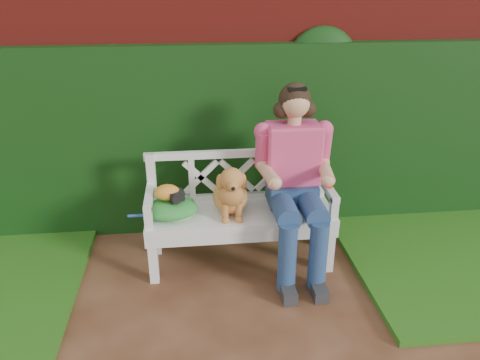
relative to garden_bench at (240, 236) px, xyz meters
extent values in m
plane|color=#472413|center=(-0.18, -1.02, -0.24)|extent=(60.00, 60.00, 0.00)
cube|color=maroon|center=(-0.18, 0.88, 0.86)|extent=(10.00, 0.30, 2.20)
cube|color=#11380C|center=(-0.18, 0.66, 0.61)|extent=(10.00, 0.18, 1.70)
cube|color=black|center=(-0.51, -0.04, 0.42)|extent=(0.14, 0.13, 0.08)
ellipsoid|color=orange|center=(-0.57, -0.02, 0.44)|extent=(0.21, 0.16, 0.12)
camera|label=1|loc=(-0.37, -3.33, 1.99)|focal=35.00mm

